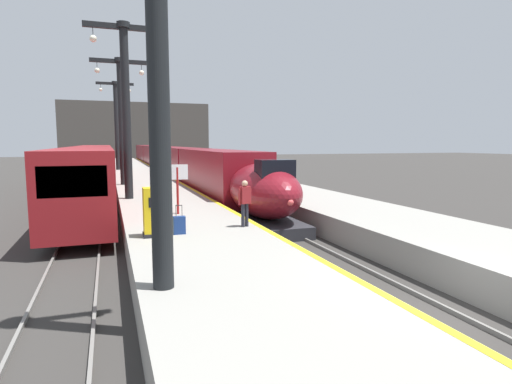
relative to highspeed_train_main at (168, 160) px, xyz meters
The scene contains 18 objects.
ground_plane 44.82m from the highspeed_train_main, 90.00° to the right, with size 260.00×260.00×0.00m, color #33302D.
platform_left 20.48m from the highspeed_train_main, 101.43° to the right, with size 4.80×110.00×1.05m, color gray.
platform_right 20.48m from the highspeed_train_main, 78.57° to the right, with size 4.80×110.00×1.05m, color gray.
platform_left_safety_stripe 20.13m from the highspeed_train_main, 95.05° to the right, with size 0.20×107.80×0.01m, color yellow.
rail_main_left 17.40m from the highspeed_train_main, 92.49° to the right, with size 0.08×110.00×0.12m, color slate.
rail_main_right 17.40m from the highspeed_train_main, 87.51° to the right, with size 0.08×110.00×0.12m, color slate.
rail_secondary_left 19.51m from the highspeed_train_main, 117.12° to the right, with size 0.08×110.00×0.12m, color slate.
rail_secondary_right 18.87m from the highspeed_train_main, 113.05° to the right, with size 0.08×110.00×0.12m, color slate.
highspeed_train_main is the anchor object (origin of this frame).
regional_train_adjacent 19.99m from the highspeed_train_main, 113.91° to the right, with size 2.85×36.60×3.80m.
station_column_mid 29.29m from the highspeed_train_main, 101.77° to the right, with size 4.00×0.68×9.29m.
station_column_far 21.42m from the highspeed_train_main, 106.37° to the right, with size 4.00×0.68×8.99m.
station_column_distant 7.95m from the highspeed_train_main, 160.57° to the right, with size 4.00×0.68×9.77m.
passenger_near_edge 37.87m from the highspeed_train_main, 93.48° to the right, with size 0.54×0.33×1.69m.
rolling_suitcase 38.57m from the highspeed_train_main, 97.08° to the right, with size 0.40×0.22×0.98m.
ticket_machine_yellow 38.71m from the highspeed_train_main, 98.24° to the right, with size 0.76×0.62×1.60m.
departure_info_board 34.50m from the highspeed_train_main, 96.94° to the right, with size 0.90×0.10×2.12m.
terminus_back_wall 57.44m from the highspeed_train_main, 90.00° to the left, with size 36.00×2.00×14.00m, color #4C4742.
Camera 1 is at (-6.90, -7.39, 4.09)m, focal length 29.58 mm.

